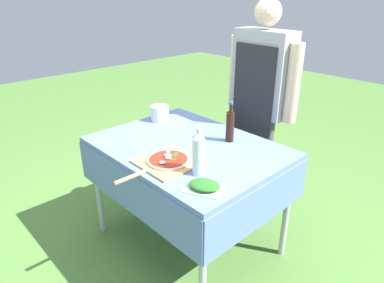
{
  "coord_description": "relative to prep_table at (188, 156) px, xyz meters",
  "views": [
    {
      "loc": [
        1.54,
        -1.4,
        1.78
      ],
      "look_at": [
        0.04,
        0.0,
        0.85
      ],
      "focal_mm": 32.0,
      "sensor_mm": 36.0,
      "label": 1
    }
  ],
  "objects": [
    {
      "name": "mixing_tub",
      "position": [
        -0.5,
        0.16,
        0.15
      ],
      "size": [
        0.14,
        0.14,
        0.12
      ],
      "primitive_type": "cylinder",
      "color": "silver",
      "rests_on": "prep_table"
    },
    {
      "name": "pizza_on_peel",
      "position": [
        0.11,
        -0.27,
        0.1
      ],
      "size": [
        0.34,
        0.55,
        0.05
      ],
      "rotation": [
        0.0,
        0.0,
        -0.01
      ],
      "color": "tan",
      "rests_on": "prep_table"
    },
    {
      "name": "person_cook",
      "position": [
        0.02,
        0.76,
        0.29
      ],
      "size": [
        0.64,
        0.22,
        1.72
      ],
      "rotation": [
        0.0,
        0.0,
        3.11
      ],
      "color": "#4C4C51",
      "rests_on": "ground"
    },
    {
      "name": "prep_table",
      "position": [
        0.0,
        0.0,
        0.0
      ],
      "size": [
        1.26,
        0.95,
        0.81
      ],
      "color": "#607AB7",
      "rests_on": "ground"
    },
    {
      "name": "oil_bottle",
      "position": [
        0.15,
        0.26,
        0.2
      ],
      "size": [
        0.06,
        0.06,
        0.28
      ],
      "color": "black",
      "rests_on": "prep_table"
    },
    {
      "name": "water_bottle",
      "position": [
        0.33,
        -0.22,
        0.22
      ],
      "size": [
        0.07,
        0.07,
        0.28
      ],
      "color": "silver",
      "rests_on": "prep_table"
    },
    {
      "name": "herb_container",
      "position": [
        0.47,
        -0.31,
        0.11
      ],
      "size": [
        0.24,
        0.22,
        0.04
      ],
      "rotation": [
        0.0,
        0.0,
        0.43
      ],
      "color": "silver",
      "rests_on": "prep_table"
    },
    {
      "name": "ground_plane",
      "position": [
        0.0,
        0.0,
        -0.73
      ],
      "size": [
        12.0,
        12.0,
        0.0
      ],
      "primitive_type": "plane",
      "color": "#517F38"
    }
  ]
}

